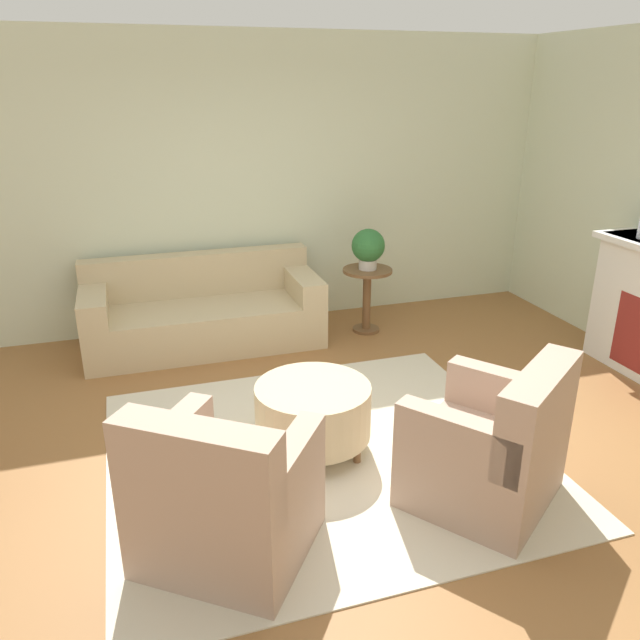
{
  "coord_description": "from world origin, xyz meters",
  "views": [
    {
      "loc": [
        -1.11,
        -3.41,
        2.35
      ],
      "look_at": [
        0.15,
        0.55,
        0.75
      ],
      "focal_mm": 35.0,
      "sensor_mm": 36.0,
      "label": 1
    }
  ],
  "objects_px": {
    "armchair_left": "(223,500)",
    "ottoman_table": "(313,411)",
    "side_table": "(367,290)",
    "potted_plant_on_side_table": "(368,247)",
    "couch": "(203,314)",
    "armchair_right": "(492,449)"
  },
  "relations": [
    {
      "from": "couch",
      "to": "potted_plant_on_side_table",
      "type": "distance_m",
      "value": 1.69
    },
    {
      "from": "couch",
      "to": "ottoman_table",
      "type": "height_order",
      "value": "couch"
    },
    {
      "from": "armchair_left",
      "to": "potted_plant_on_side_table",
      "type": "relative_size",
      "value": 2.81
    },
    {
      "from": "couch",
      "to": "armchair_right",
      "type": "distance_m",
      "value": 3.19
    },
    {
      "from": "armchair_right",
      "to": "side_table",
      "type": "distance_m",
      "value": 2.76
    },
    {
      "from": "side_table",
      "to": "ottoman_table",
      "type": "bearing_deg",
      "value": -120.84
    },
    {
      "from": "ottoman_table",
      "to": "side_table",
      "type": "relative_size",
      "value": 1.19
    },
    {
      "from": "couch",
      "to": "potted_plant_on_side_table",
      "type": "xyz_separation_m",
      "value": [
        1.58,
        -0.18,
        0.56
      ]
    },
    {
      "from": "couch",
      "to": "ottoman_table",
      "type": "relative_size",
      "value": 2.8
    },
    {
      "from": "potted_plant_on_side_table",
      "to": "couch",
      "type": "bearing_deg",
      "value": 173.4
    },
    {
      "from": "armchair_right",
      "to": "potted_plant_on_side_table",
      "type": "relative_size",
      "value": 2.81
    },
    {
      "from": "side_table",
      "to": "potted_plant_on_side_table",
      "type": "bearing_deg",
      "value": 45.0
    },
    {
      "from": "couch",
      "to": "armchair_left",
      "type": "distance_m",
      "value": 2.94
    },
    {
      "from": "armchair_left",
      "to": "potted_plant_on_side_table",
      "type": "xyz_separation_m",
      "value": [
        1.88,
        2.74,
        0.51
      ]
    },
    {
      "from": "side_table",
      "to": "potted_plant_on_side_table",
      "type": "xyz_separation_m",
      "value": [
        0.0,
        0.0,
        0.43
      ]
    },
    {
      "from": "armchair_left",
      "to": "armchair_right",
      "type": "distance_m",
      "value": 1.57
    },
    {
      "from": "armchair_right",
      "to": "potted_plant_on_side_table",
      "type": "distance_m",
      "value": 2.8
    },
    {
      "from": "side_table",
      "to": "potted_plant_on_side_table",
      "type": "distance_m",
      "value": 0.43
    },
    {
      "from": "armchair_left",
      "to": "ottoman_table",
      "type": "distance_m",
      "value": 1.1
    },
    {
      "from": "ottoman_table",
      "to": "potted_plant_on_side_table",
      "type": "height_order",
      "value": "potted_plant_on_side_table"
    },
    {
      "from": "armchair_left",
      "to": "side_table",
      "type": "height_order",
      "value": "armchair_left"
    },
    {
      "from": "potted_plant_on_side_table",
      "to": "side_table",
      "type": "bearing_deg",
      "value": -135.0
    }
  ]
}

